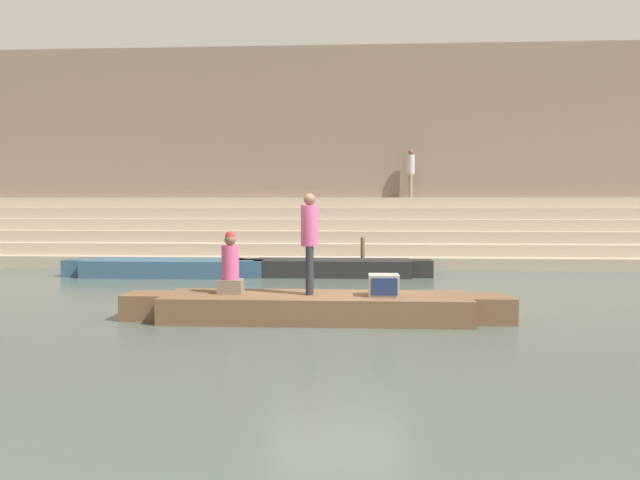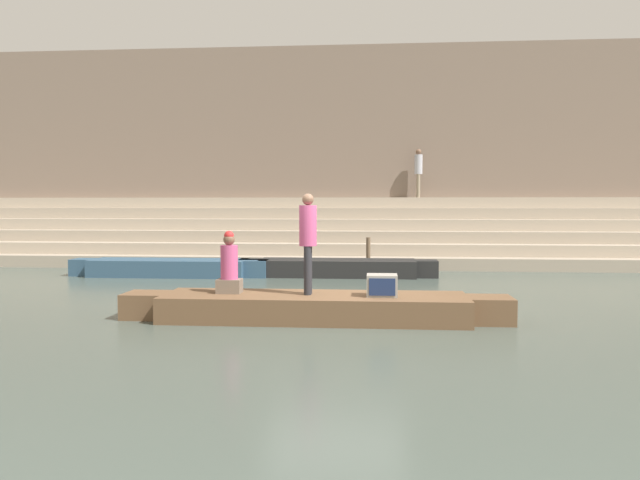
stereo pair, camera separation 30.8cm
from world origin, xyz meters
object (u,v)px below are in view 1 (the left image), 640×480
object	(u,v)px
mooring_post	(363,255)
person_on_steps	(411,169)
tv_set	(384,285)
moored_boat_shore	(163,268)
rowboat_main	(316,306)
moored_boat_distant	(332,267)
person_rowing	(230,267)
person_standing	(310,236)

from	to	relation	value
mooring_post	person_on_steps	bearing A→B (deg)	67.47
tv_set	moored_boat_shore	distance (m)	8.76
rowboat_main	moored_boat_distant	size ratio (longest dim) A/B	1.22
person_rowing	tv_set	world-z (taller)	person_rowing
person_rowing	moored_boat_shore	size ratio (longest dim) A/B	0.20
rowboat_main	moored_boat_shore	size ratio (longest dim) A/B	1.21
person_standing	tv_set	xyz separation A→B (m)	(1.31, -0.12, -0.85)
person_standing	rowboat_main	bearing A→B (deg)	-9.83
person_on_steps	rowboat_main	bearing A→B (deg)	-33.42
tv_set	moored_boat_distant	world-z (taller)	tv_set
person_standing	tv_set	world-z (taller)	person_standing
person_standing	person_on_steps	distance (m)	12.43
person_standing	person_on_steps	size ratio (longest dim) A/B	1.02
mooring_post	tv_set	bearing A→B (deg)	-87.81
moored_boat_shore	person_on_steps	xyz separation A→B (m)	(7.42, 5.67, 3.06)
person_standing	person_rowing	bearing A→B (deg)	-170.79
person_rowing	person_on_steps	bearing A→B (deg)	65.74
tv_set	mooring_post	world-z (taller)	mooring_post
moored_boat_shore	person_standing	bearing A→B (deg)	-52.36
tv_set	moored_boat_shore	xyz separation A→B (m)	(-5.95, 6.42, -0.39)
rowboat_main	person_on_steps	bearing A→B (deg)	76.00
mooring_post	person_on_steps	size ratio (longest dim) A/B	0.60
moored_boat_shore	rowboat_main	bearing A→B (deg)	-51.88
rowboat_main	mooring_post	bearing A→B (deg)	81.92
person_standing	moored_boat_shore	bearing A→B (deg)	137.00
rowboat_main	person_rowing	size ratio (longest dim) A/B	6.12
person_rowing	rowboat_main	bearing A→B (deg)	-7.74
person_standing	person_on_steps	bearing A→B (deg)	87.56
person_rowing	moored_boat_shore	world-z (taller)	person_rowing
moored_boat_shore	person_on_steps	world-z (taller)	person_on_steps
mooring_post	person_on_steps	xyz separation A→B (m)	(1.77, 4.26, 2.79)
person_rowing	moored_boat_distant	xyz separation A→B (m)	(1.57, 6.63, -0.67)
moored_boat_distant	rowboat_main	bearing A→B (deg)	-85.08
tv_set	mooring_post	xyz separation A→B (m)	(-0.30, 7.83, -0.11)
moored_boat_shore	mooring_post	world-z (taller)	mooring_post
moored_boat_shore	mooring_post	xyz separation A→B (m)	(5.65, 1.41, 0.27)
rowboat_main	mooring_post	size ratio (longest dim) A/B	6.51
person_rowing	mooring_post	size ratio (longest dim) A/B	1.06
person_rowing	moored_boat_distant	world-z (taller)	person_rowing
mooring_post	rowboat_main	bearing A→B (deg)	-96.57
moored_boat_distant	person_on_steps	xyz separation A→B (m)	(2.64, 5.32, 3.06)
person_on_steps	mooring_post	bearing A→B (deg)	-43.46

